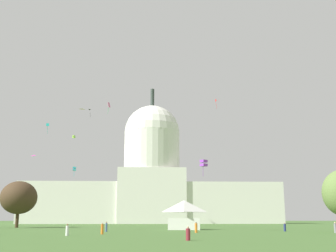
{
  "coord_description": "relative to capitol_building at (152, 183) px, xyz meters",
  "views": [
    {
      "loc": [
        -0.86,
        -23.8,
        2.31
      ],
      "look_at": [
        5.1,
        95.82,
        28.66
      ],
      "focal_mm": 44.99,
      "sensor_mm": 36.0,
      "label": 1
    }
  ],
  "objects": [
    {
      "name": "person_orange_front_center",
      "position": [
        -8.79,
        -132.11,
        -17.81
      ],
      "size": [
        0.43,
        0.43,
        1.68
      ],
      "rotation": [
        0.0,
        0.0,
        0.09
      ],
      "color": "orange",
      "rests_on": "ground_plane"
    },
    {
      "name": "kite_lime_mid",
      "position": [
        -30.35,
        -37.41,
        14.27
      ],
      "size": [
        1.17,
        1.17,
        0.96
      ],
      "rotation": [
        0.0,
        0.0,
        0.82
      ],
      "color": "#8CD133"
    },
    {
      "name": "kite_red_high",
      "position": [
        22.81,
        -49.19,
        25.56
      ],
      "size": [
        0.65,
        0.68,
        3.83
      ],
      "rotation": [
        0.0,
        0.0,
        1.27
      ],
      "color": "red"
    },
    {
      "name": "person_maroon_back_right",
      "position": [
        2.25,
        -150.8,
        -17.93
      ],
      "size": [
        0.65,
        0.65,
        1.47
      ],
      "rotation": [
        0.0,
        0.0,
        2.17
      ],
      "color": "maroon",
      "rests_on": "ground_plane"
    },
    {
      "name": "kite_pink_mid",
      "position": [
        -12.34,
        -90.49,
        12.45
      ],
      "size": [
        0.77,
        0.54,
        3.11
      ],
      "rotation": [
        0.0,
        0.0,
        3.21
      ],
      "color": "pink"
    },
    {
      "name": "kite_black_high",
      "position": [
        -24.67,
        -34.56,
        25.38
      ],
      "size": [
        0.93,
        1.67,
        2.75
      ],
      "rotation": [
        0.0,
        0.0,
        1.51
      ],
      "color": "black"
    },
    {
      "name": "tree_west_far",
      "position": [
        -35.19,
        -85.44,
        -11.04
      ],
      "size": [
        13.36,
        13.65,
        11.78
      ],
      "color": "#42301E",
      "rests_on": "ground_plane"
    },
    {
      "name": "person_navy_lawn_far_left",
      "position": [
        22.95,
        -119.52,
        -17.88
      ],
      "size": [
        0.42,
        0.42,
        1.54
      ],
      "rotation": [
        0.0,
        0.0,
        6.26
      ],
      "color": "navy",
      "rests_on": "ground_plane"
    },
    {
      "name": "event_tent",
      "position": [
        5.71,
        -107.09,
        -15.47
      ],
      "size": [
        7.5,
        6.34,
        6.04
      ],
      "rotation": [
        0.0,
        0.0,
        -0.13
      ],
      "color": "white",
      "rests_on": "ground_plane"
    },
    {
      "name": "person_denim_edge_east",
      "position": [
        -9.29,
        -120.06,
        -17.77
      ],
      "size": [
        0.44,
        0.44,
        1.75
      ],
      "rotation": [
        0.0,
        0.0,
        2.84
      ],
      "color": "#3D5684",
      "rests_on": "ground_plane"
    },
    {
      "name": "person_orange_front_right",
      "position": [
        5.96,
        -126.21,
        -17.78
      ],
      "size": [
        0.53,
        0.53,
        1.75
      ],
      "rotation": [
        0.0,
        0.0,
        1.3
      ],
      "color": "orange",
      "rests_on": "ground_plane"
    },
    {
      "name": "kite_gold_mid",
      "position": [
        -22.01,
        -72.3,
        15.97
      ],
      "size": [
        1.71,
        1.29,
        0.09
      ],
      "rotation": [
        0.0,
        0.0,
        0.46
      ],
      "color": "gold"
    },
    {
      "name": "kite_cyan_low",
      "position": [
        -19.69,
        -95.04,
        -4.62
      ],
      "size": [
        0.97,
        0.94,
        2.36
      ],
      "rotation": [
        0.0,
        0.0,
        4.91
      ],
      "color": "#33BCDB"
    },
    {
      "name": "capitol_building",
      "position": [
        0.0,
        0.0,
        0.0
      ],
      "size": [
        116.68,
        26.29,
        64.07
      ],
      "color": "silver",
      "rests_on": "ground_plane"
    },
    {
      "name": "kite_magenta_low",
      "position": [
        -27.35,
        -105.2,
        -3.53
      ],
      "size": [
        1.43,
        1.34,
        0.42
      ],
      "rotation": [
        0.0,
        0.0,
        5.68
      ],
      "color": "#D1339E"
    },
    {
      "name": "person_grey_lawn_far_right",
      "position": [
        28.37,
        -128.4,
        -17.78
      ],
      "size": [
        0.53,
        0.53,
        1.76
      ],
      "rotation": [
        0.0,
        0.0,
        1.8
      ],
      "color": "gray",
      "rests_on": "ground_plane"
    },
    {
      "name": "kite_violet_low",
      "position": [
        8.57,
        -117.63,
        -5.97
      ],
      "size": [
        1.51,
        1.51,
        3.13
      ],
      "rotation": [
        0.0,
        0.0,
        0.62
      ],
      "color": "purple"
    },
    {
      "name": "kite_turquoise_mid",
      "position": [
        -34.67,
        -61.89,
        13.17
      ],
      "size": [
        1.04,
        0.57,
        3.59
      ],
      "rotation": [
        0.0,
        0.0,
        2.55
      ],
      "color": "teal"
    },
    {
      "name": "person_white_near_tree_west",
      "position": [
        -12.98,
        -137.42,
        -17.86
      ],
      "size": [
        0.57,
        0.57,
        1.59
      ],
      "rotation": [
        0.0,
        0.0,
        4.2
      ],
      "color": "silver",
      "rests_on": "ground_plane"
    }
  ]
}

